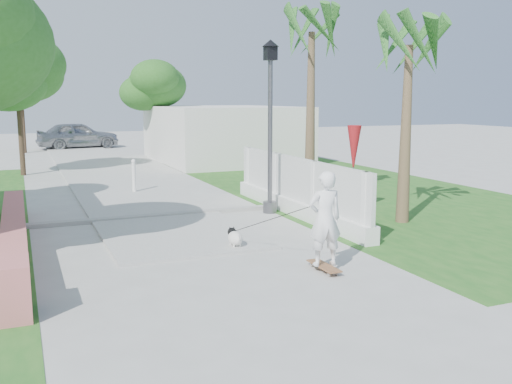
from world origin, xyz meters
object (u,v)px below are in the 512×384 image
skateboarder (281,220)px  parked_car (78,135)px  dog (235,237)px  bollard (134,175)px  patio_umbrella (354,150)px  street_lamp (270,120)px

skateboarder → parked_car: skateboarder is taller
dog → bollard: bearing=96.2°
bollard → patio_umbrella: size_ratio=0.47×
skateboarder → bollard: bearing=-76.4°
dog → parked_car: (-0.55, 25.37, 0.58)m
bollard → parked_car: (0.03, 17.85, 0.22)m
bollard → dog: bollard is taller
patio_umbrella → parked_car: (-4.57, 23.35, -0.89)m
parked_car → skateboarder: bearing=174.7°
street_lamp → bollard: (-2.70, 4.50, -1.84)m
patio_umbrella → dog: 4.73m
skateboarder → parked_car: 26.57m
bollard → skateboarder: bearing=-83.1°
street_lamp → skateboarder: bearing=-111.5°
patio_umbrella → dog: (-4.02, -2.01, -1.46)m
bollard → dog: (0.58, -7.51, -0.36)m
street_lamp → patio_umbrella: size_ratio=1.93×
patio_umbrella → bollard: bearing=129.9°
street_lamp → skateboarder: street_lamp is taller
patio_umbrella → dog: bearing=-153.4°
parked_car → bollard: bearing=172.4°
skateboarder → patio_umbrella: bearing=-131.2°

